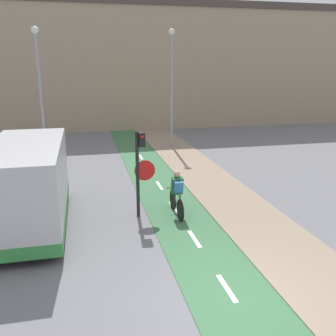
% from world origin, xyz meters
% --- Properties ---
extents(ground_plane, '(120.00, 120.00, 0.00)m').
position_xyz_m(ground_plane, '(0.00, 0.00, 0.00)').
color(ground_plane, slate).
extents(bike_lane, '(2.03, 60.00, 0.02)m').
position_xyz_m(bike_lane, '(0.00, 0.01, 0.01)').
color(bike_lane, '#3D7047').
rests_on(bike_lane, ground_plane).
extents(sidewalk_strip, '(2.40, 60.00, 0.05)m').
position_xyz_m(sidewalk_strip, '(2.22, 0.00, 0.03)').
color(sidewalk_strip, gray).
rests_on(sidewalk_strip, ground_plane).
extents(building_row_background, '(60.00, 5.20, 9.34)m').
position_xyz_m(building_row_background, '(0.00, 23.97, 4.68)').
color(building_row_background, gray).
rests_on(building_row_background, ground_plane).
extents(traffic_light_pole, '(0.67, 0.25, 2.84)m').
position_xyz_m(traffic_light_pole, '(-1.22, 5.03, 1.77)').
color(traffic_light_pole, black).
rests_on(traffic_light_pole, ground_plane).
extents(street_lamp_far, '(0.36, 0.36, 6.56)m').
position_xyz_m(street_lamp_far, '(-4.85, 13.15, 4.03)').
color(street_lamp_far, gray).
rests_on(street_lamp_far, ground_plane).
extents(street_lamp_sidewalk, '(0.36, 0.36, 6.76)m').
position_xyz_m(street_lamp_sidewalk, '(2.21, 15.20, 4.14)').
color(street_lamp_sidewalk, gray).
rests_on(street_lamp_sidewalk, ground_plane).
extents(cyclist_near, '(0.46, 1.70, 1.53)m').
position_xyz_m(cyclist_near, '(-0.05, 4.86, 0.72)').
color(cyclist_near, black).
rests_on(cyclist_near, ground_plane).
extents(van, '(2.09, 5.37, 2.60)m').
position_xyz_m(van, '(-4.64, 5.02, 1.28)').
color(van, '#B7B7BC').
rests_on(van, ground_plane).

